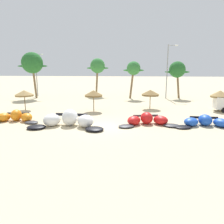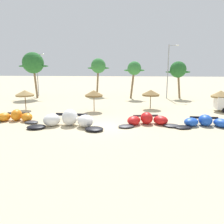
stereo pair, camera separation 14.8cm
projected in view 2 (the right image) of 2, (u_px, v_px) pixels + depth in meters
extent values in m
plane|color=beige|center=(105.00, 127.00, 20.20)|extent=(260.00, 260.00, 0.00)
ellipsoid|color=orange|center=(4.00, 117.00, 22.18)|extent=(1.61, 1.74, 0.87)
ellipsoid|color=orange|center=(17.00, 115.00, 22.43)|extent=(1.21, 1.49, 1.18)
ellipsoid|color=orange|center=(27.00, 117.00, 22.15)|extent=(1.72, 1.75, 0.87)
ellipsoid|color=#333338|center=(32.00, 122.00, 21.43)|extent=(1.61, 1.38, 0.24)
cylinder|color=#333338|center=(19.00, 113.00, 22.88)|extent=(2.28, 0.44, 0.21)
cube|color=#333338|center=(16.00, 115.00, 22.29)|extent=(0.87, 0.58, 0.04)
ellipsoid|color=black|center=(36.00, 127.00, 19.54)|extent=(2.05, 1.94, 0.31)
ellipsoid|color=white|center=(52.00, 120.00, 20.38)|extent=(2.17, 2.21, 1.15)
ellipsoid|color=white|center=(70.00, 117.00, 20.54)|extent=(1.51, 1.68, 1.55)
ellipsoid|color=white|center=(85.00, 121.00, 19.97)|extent=(2.16, 2.20, 1.15)
ellipsoid|color=black|center=(94.00, 129.00, 18.86)|extent=(2.08, 1.97, 0.31)
cylinder|color=black|center=(72.00, 115.00, 21.07)|extent=(3.13, 0.33, 0.28)
cube|color=black|center=(69.00, 118.00, 20.38)|extent=(1.15, 0.62, 0.04)
ellipsoid|color=#333338|center=(126.00, 126.00, 19.93)|extent=(1.90, 1.77, 0.23)
ellipsoid|color=red|center=(134.00, 120.00, 20.75)|extent=(1.73, 1.88, 0.86)
ellipsoid|color=red|center=(147.00, 118.00, 21.10)|extent=(1.41, 1.69, 1.16)
ellipsoid|color=red|center=(161.00, 120.00, 20.87)|extent=(1.91, 1.91, 0.86)
ellipsoid|color=#333338|center=(172.00, 126.00, 20.12)|extent=(1.72, 1.45, 0.23)
cylinder|color=#333338|center=(146.00, 116.00, 21.60)|extent=(2.50, 0.62, 0.23)
cube|color=#333338|center=(147.00, 118.00, 20.96)|extent=(0.98, 0.69, 0.04)
ellipsoid|color=black|center=(183.00, 127.00, 19.64)|extent=(1.86, 1.66, 0.21)
ellipsoid|color=blue|center=(191.00, 122.00, 20.34)|extent=(1.92, 1.98, 0.79)
ellipsoid|color=blue|center=(205.00, 120.00, 20.45)|extent=(1.28, 1.59, 1.06)
ellipsoid|color=blue|center=(222.00, 123.00, 19.96)|extent=(1.88, 1.97, 0.79)
cylinder|color=black|center=(204.00, 118.00, 20.96)|extent=(2.61, 0.31, 0.24)
cube|color=black|center=(206.00, 121.00, 20.30)|extent=(0.96, 0.59, 0.04)
cylinder|color=brown|center=(25.00, 102.00, 28.21)|extent=(0.10, 0.10, 1.99)
cone|color=#9E7F4C|center=(25.00, 92.00, 27.96)|extent=(2.38, 2.38, 0.58)
cylinder|color=olive|center=(25.00, 95.00, 28.03)|extent=(2.27, 2.27, 0.20)
cylinder|color=brown|center=(94.00, 103.00, 27.24)|extent=(0.10, 0.10, 2.07)
cone|color=olive|center=(94.00, 93.00, 26.98)|extent=(2.28, 2.28, 0.61)
cylinder|color=brown|center=(94.00, 96.00, 27.06)|extent=(2.17, 2.17, 0.20)
cylinder|color=brown|center=(150.00, 102.00, 28.92)|extent=(0.10, 0.10, 1.95)
cone|color=olive|center=(151.00, 92.00, 28.66)|extent=(2.36, 2.36, 0.61)
cylinder|color=brown|center=(151.00, 95.00, 28.74)|extent=(2.24, 2.24, 0.20)
cylinder|color=brown|center=(220.00, 104.00, 27.40)|extent=(0.10, 0.10, 1.92)
cone|color=#9E7F4C|center=(221.00, 93.00, 27.14)|extent=(2.39, 2.39, 0.70)
cylinder|color=olive|center=(221.00, 97.00, 27.23)|extent=(2.27, 2.27, 0.20)
cylinder|color=black|center=(220.00, 107.00, 28.21)|extent=(0.69, 0.28, 0.68)
cylinder|color=brown|center=(35.00, 81.00, 39.18)|extent=(0.72, 0.36, 6.32)
sphere|color=#236028|center=(33.00, 63.00, 38.58)|extent=(3.74, 3.74, 3.74)
ellipsoid|color=#236028|center=(25.00, 66.00, 38.86)|extent=(2.62, 0.50, 0.36)
ellipsoid|color=#236028|center=(41.00, 66.00, 38.52)|extent=(2.62, 0.50, 0.36)
cylinder|color=brown|center=(98.00, 81.00, 42.86)|extent=(0.70, 0.36, 5.85)
sphere|color=#337A38|center=(98.00, 66.00, 42.27)|extent=(2.87, 2.87, 2.87)
ellipsoid|color=#337A38|center=(93.00, 68.00, 42.48)|extent=(2.01, 0.50, 0.36)
ellipsoid|color=#337A38|center=(104.00, 68.00, 42.22)|extent=(2.01, 0.50, 0.36)
cylinder|color=brown|center=(132.00, 83.00, 38.81)|extent=(0.89, 0.36, 5.38)
sphere|color=#337A38|center=(134.00, 68.00, 38.25)|extent=(2.42, 2.42, 2.42)
ellipsoid|color=#337A38|center=(129.00, 70.00, 38.43)|extent=(1.69, 0.50, 0.36)
ellipsoid|color=#337A38|center=(140.00, 70.00, 38.21)|extent=(1.69, 0.50, 0.36)
cylinder|color=brown|center=(179.00, 84.00, 39.00)|extent=(0.92, 0.36, 5.15)
sphere|color=#236028|center=(178.00, 70.00, 38.53)|extent=(2.89, 2.89, 2.89)
ellipsoid|color=#236028|center=(171.00, 72.00, 38.74)|extent=(2.03, 0.50, 0.36)
ellipsoid|color=#236028|center=(185.00, 72.00, 38.48)|extent=(2.03, 0.50, 0.36)
cylinder|color=gray|center=(37.00, 75.00, 41.93)|extent=(0.18, 0.18, 8.12)
cylinder|color=gray|center=(39.00, 54.00, 41.08)|extent=(1.32, 0.10, 0.10)
ellipsoid|color=silver|center=(43.00, 54.00, 41.01)|extent=(0.56, 0.24, 0.20)
cylinder|color=gray|center=(168.00, 72.00, 38.29)|extent=(0.18, 0.18, 9.41)
cylinder|color=gray|center=(173.00, 45.00, 37.31)|extent=(1.42, 0.10, 0.10)
ellipsoid|color=silver|center=(178.00, 45.00, 37.23)|extent=(0.56, 0.24, 0.20)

